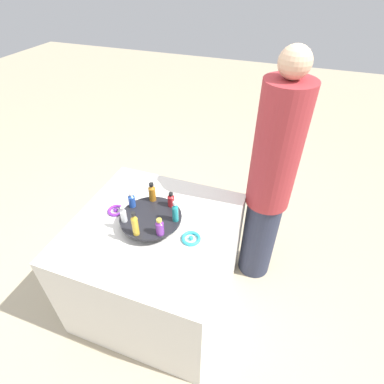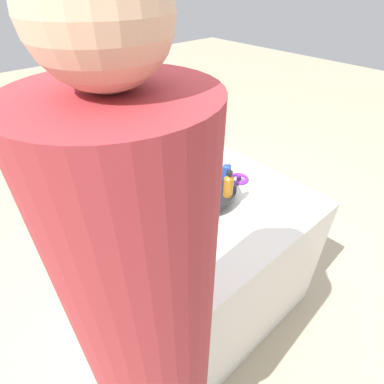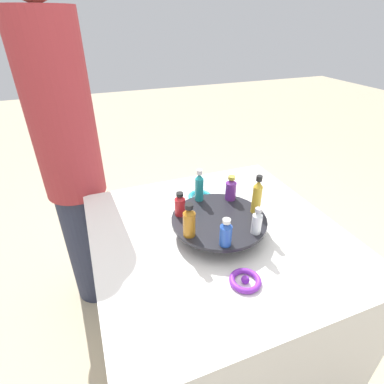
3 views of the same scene
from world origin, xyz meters
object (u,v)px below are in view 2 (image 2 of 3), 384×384
(bottle_teal, at_px, (176,189))
(person_figure, at_px, (153,352))
(bottle_blue, at_px, (227,171))
(ribbon_bow_purple, at_px, (239,179))
(bottle_clear, at_px, (206,162))
(ribbon_bow_teal, at_px, (150,217))
(bottle_purple, at_px, (166,177))
(bottle_gold, at_px, (180,160))
(bottle_amber, at_px, (229,185))
(bottle_red, at_px, (205,198))
(display_stand, at_px, (198,190))

(bottle_teal, relative_size, person_figure, 0.08)
(bottle_blue, bearing_deg, ribbon_bow_purple, 7.71)
(bottle_clear, xyz_separation_m, ribbon_bow_teal, (-0.37, -0.05, -0.10))
(bottle_purple, distance_m, bottle_clear, 0.23)
(bottle_gold, relative_size, bottle_amber, 1.25)
(bottle_red, height_order, bottle_blue, bottle_blue)
(bottle_amber, xyz_separation_m, ribbon_bow_purple, (0.20, 0.11, -0.11))
(bottle_gold, relative_size, bottle_clear, 1.56)
(bottle_amber, distance_m, ribbon_bow_teal, 0.36)
(display_stand, distance_m, ribbon_bow_teal, 0.26)
(bottle_teal, bearing_deg, bottle_red, -56.35)
(display_stand, distance_m, bottle_red, 0.16)
(display_stand, xyz_separation_m, bottle_clear, (0.12, 0.08, 0.07))
(bottle_teal, bearing_deg, person_figure, -133.85)
(ribbon_bow_purple, height_order, person_figure, person_figure)
(bottle_blue, distance_m, ribbon_bow_teal, 0.41)
(display_stand, height_order, ribbon_bow_purple, display_stand)
(display_stand, relative_size, bottle_blue, 3.55)
(bottle_clear, bearing_deg, bottle_red, -133.49)
(bottle_teal, xyz_separation_m, person_figure, (-0.44, -0.46, -0.03))
(bottle_amber, relative_size, person_figure, 0.08)
(bottle_gold, relative_size, ribbon_bow_purple, 1.55)
(bottle_blue, bearing_deg, bottle_amber, -133.49)
(bottle_teal, xyz_separation_m, ribbon_bow_teal, (-0.11, 0.05, -0.12))
(bottle_teal, height_order, bottle_red, bottle_teal)
(bottle_purple, xyz_separation_m, bottle_red, (0.03, -0.22, -0.00))
(display_stand, xyz_separation_m, bottle_gold, (0.01, 0.14, 0.09))
(bottle_purple, xyz_separation_m, bottle_blue, (0.24, -0.14, -0.00))
(bottle_gold, height_order, bottle_blue, bottle_gold)
(bottle_teal, relative_size, ribbon_bow_purple, 1.35)
(bottle_purple, distance_m, bottle_teal, 0.13)
(display_stand, xyz_separation_m, ribbon_bow_teal, (-0.25, 0.03, -0.04))
(bottle_gold, height_order, ribbon_bow_teal, bottle_gold)
(bottle_purple, bearing_deg, bottle_amber, -56.35)
(bottle_purple, height_order, bottle_blue, bottle_purple)
(bottle_gold, distance_m, bottle_teal, 0.23)
(bottle_clear, xyz_separation_m, ribbon_bow_purple, (0.13, -0.11, -0.10))
(display_stand, distance_m, bottle_teal, 0.17)
(display_stand, xyz_separation_m, person_figure, (-0.59, -0.48, 0.05))
(display_stand, bearing_deg, ribbon_bow_purple, -6.51)
(bottle_blue, bearing_deg, bottle_clear, 97.93)
(display_stand, xyz_separation_m, bottle_red, (-0.07, -0.12, 0.06))
(display_stand, relative_size, bottle_amber, 2.85)
(bottle_teal, bearing_deg, bottle_purple, 72.22)
(display_stand, relative_size, bottle_purple, 3.40)
(bottle_purple, xyz_separation_m, ribbon_bow_teal, (-0.15, -0.07, -0.10))
(bottle_red, bearing_deg, bottle_blue, 20.79)
(bottle_purple, bearing_deg, person_figure, -129.66)
(person_figure, bearing_deg, bottle_blue, -8.26)
(bottle_gold, height_order, bottle_red, bottle_gold)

